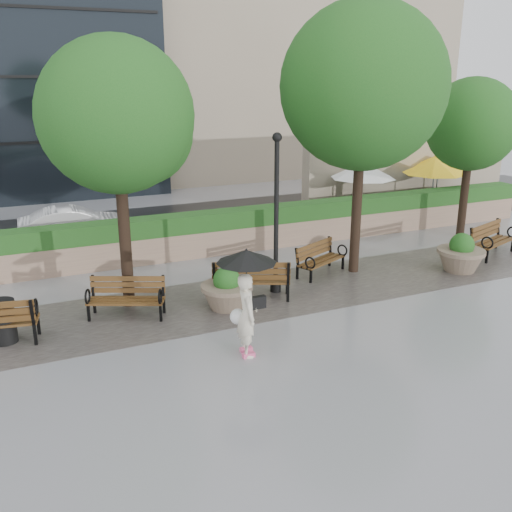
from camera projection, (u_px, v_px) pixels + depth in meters
name	position (u px, v px, depth m)	size (l,w,h in m)	color
ground	(344.00, 337.00, 12.37)	(100.00, 100.00, 0.00)	gray
cobble_strip	(282.00, 292.00, 14.98)	(28.00, 3.20, 0.01)	#383330
hedge_wall	(227.00, 231.00, 18.26)	(24.00, 0.80, 1.35)	tan
cafe_wall	(409.00, 161.00, 24.17)	(10.00, 0.60, 4.00)	tan
cafe_hedge	(432.00, 208.00, 22.53)	(8.00, 0.50, 0.90)	#25531B
asphalt_street	(189.00, 223.00, 21.95)	(40.00, 7.00, 0.00)	black
bench_1	(127.00, 306.00, 13.32)	(1.87, 1.35, 0.94)	brown
bench_2	(251.00, 287.00, 14.47)	(2.07, 1.50, 1.04)	brown
bench_3	(321.00, 265.00, 16.24)	(1.78, 1.29, 0.89)	brown
bench_4	(492.00, 247.00, 17.92)	(1.99, 1.31, 1.00)	brown
planter_left	(227.00, 292.00, 13.79)	(1.26, 1.26, 1.06)	#7F6B56
planter_right	(461.00, 256.00, 16.45)	(1.35, 1.35, 1.14)	#7F6B56
trash_bin	(4.00, 323.00, 12.00)	(0.54, 0.54, 0.90)	black
lamppost	(276.00, 225.00, 14.45)	(0.28, 0.28, 4.12)	black
tree_0	(123.00, 121.00, 12.90)	(3.59, 3.51, 6.33)	black
tree_1	(366.00, 91.00, 15.17)	(4.43, 4.43, 7.38)	black
tree_2	(474.00, 127.00, 19.26)	(3.24, 3.10, 5.43)	black
patio_umb_white	(363.00, 171.00, 21.65)	(2.50, 2.50, 2.30)	black
patio_umb_yellow_a	(435.00, 166.00, 22.65)	(2.50, 2.50, 2.30)	black
patio_umb_yellow_b	(439.00, 162.00, 23.83)	(2.50, 2.50, 2.30)	black
car_right	(75.00, 224.00, 19.43)	(1.26, 3.62, 1.19)	silver
pedestrian	(247.00, 292.00, 11.24)	(1.20, 1.20, 2.20)	beige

